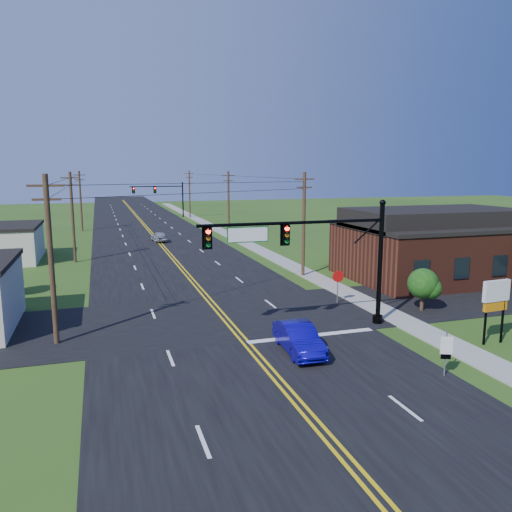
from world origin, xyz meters
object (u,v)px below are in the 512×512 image
object	(u,v)px
signal_mast_main	(311,250)
stop_sign	(338,280)
route_sign	(446,350)
signal_mast_far	(160,194)
blue_car	(299,339)

from	to	relation	value
signal_mast_main	stop_sign	size ratio (longest dim) A/B	4.78
signal_mast_main	route_sign	bearing A→B (deg)	-68.07
signal_mast_far	route_sign	bearing A→B (deg)	-87.80
route_sign	stop_sign	world-z (taller)	stop_sign
route_sign	blue_car	bearing A→B (deg)	159.04
signal_mast_main	stop_sign	distance (m)	7.03
route_sign	signal_mast_main	bearing A→B (deg)	133.52
route_sign	stop_sign	distance (m)	12.67
signal_mast_main	stop_sign	xyz separation A→B (m)	(4.16, 4.77, -3.05)
signal_mast_main	signal_mast_far	world-z (taller)	same
signal_mast_main	route_sign	xyz separation A→B (m)	(3.16, -7.85, -3.48)
blue_car	route_sign	xyz separation A→B (m)	(5.15, -4.73, 0.54)
route_sign	stop_sign	xyz separation A→B (m)	(1.00, 12.62, 0.44)
blue_car	stop_sign	xyz separation A→B (m)	(6.15, 7.89, 0.98)
blue_car	stop_sign	distance (m)	10.06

